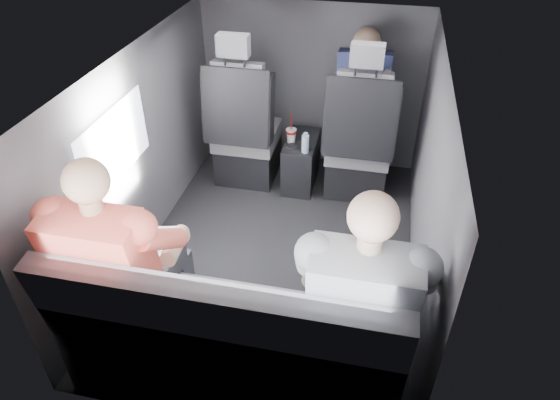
% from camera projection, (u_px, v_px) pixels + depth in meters
% --- Properties ---
extents(floor, '(2.60, 2.60, 0.00)m').
position_uv_depth(floor, '(278.00, 251.00, 3.45)').
color(floor, black).
rests_on(floor, ground).
extents(ceiling, '(2.60, 2.60, 0.00)m').
position_uv_depth(ceiling, '(277.00, 61.00, 2.67)').
color(ceiling, '#B2B2AD').
rests_on(ceiling, panel_back).
extents(panel_left, '(0.02, 2.60, 1.35)m').
position_uv_depth(panel_left, '(141.00, 153.00, 3.21)').
color(panel_left, '#56565B').
rests_on(panel_left, floor).
extents(panel_right, '(0.02, 2.60, 1.35)m').
position_uv_depth(panel_right, '(428.00, 185.00, 2.91)').
color(panel_right, '#56565B').
rests_on(panel_right, floor).
extents(panel_front, '(1.80, 0.02, 1.35)m').
position_uv_depth(panel_front, '(311.00, 86.00, 4.09)').
color(panel_front, '#56565B').
rests_on(panel_front, floor).
extents(panel_back, '(1.80, 0.02, 1.35)m').
position_uv_depth(panel_back, '(209.00, 334.00, 2.03)').
color(panel_back, '#56565B').
rests_on(panel_back, floor).
extents(side_window, '(0.02, 0.75, 0.42)m').
position_uv_depth(side_window, '(116.00, 145.00, 2.84)').
color(side_window, white).
rests_on(side_window, panel_left).
extents(seatbelt, '(0.35, 0.11, 0.59)m').
position_uv_depth(seatbelt, '(362.00, 110.00, 3.44)').
color(seatbelt, black).
rests_on(seatbelt, front_seat_right).
extents(front_seat_left, '(0.52, 0.58, 1.26)m').
position_uv_depth(front_seat_left, '(245.00, 137.00, 3.96)').
color(front_seat_left, black).
rests_on(front_seat_left, floor).
extents(front_seat_right, '(0.52, 0.58, 1.26)m').
position_uv_depth(front_seat_right, '(359.00, 148.00, 3.81)').
color(front_seat_right, black).
rests_on(front_seat_right, floor).
extents(center_console, '(0.24, 0.48, 0.41)m').
position_uv_depth(center_console, '(301.00, 162.00, 4.04)').
color(center_console, black).
rests_on(center_console, floor).
extents(rear_bench, '(1.60, 0.57, 0.92)m').
position_uv_depth(rear_bench, '(231.00, 345.00, 2.43)').
color(rear_bench, '#555559').
rests_on(rear_bench, floor).
extents(soda_cup, '(0.08, 0.08, 0.25)m').
position_uv_depth(soda_cup, '(291.00, 135.00, 3.86)').
color(soda_cup, white).
rests_on(soda_cup, center_console).
extents(water_bottle, '(0.06, 0.06, 0.16)m').
position_uv_depth(water_bottle, '(305.00, 143.00, 3.72)').
color(water_bottle, '#9BBFD2').
rests_on(water_bottle, center_console).
extents(laptop_white, '(0.40, 0.40, 0.26)m').
position_uv_depth(laptop_white, '(133.00, 243.00, 2.55)').
color(laptop_white, white).
rests_on(laptop_white, passenger_rear_left).
extents(laptop_black, '(0.33, 0.30, 0.22)m').
position_uv_depth(laptop_black, '(365.00, 273.00, 2.38)').
color(laptop_black, black).
rests_on(laptop_black, passenger_rear_right).
extents(passenger_rear_left, '(0.55, 0.66, 1.29)m').
position_uv_depth(passenger_rear_left, '(123.00, 263.00, 2.40)').
color(passenger_rear_left, '#37373C').
rests_on(passenger_rear_left, rear_bench).
extents(passenger_rear_right, '(0.55, 0.66, 1.30)m').
position_uv_depth(passenger_rear_right, '(361.00, 300.00, 2.20)').
color(passenger_rear_right, navy).
rests_on(passenger_rear_right, rear_bench).
extents(passenger_front_right, '(0.40, 0.40, 0.81)m').
position_uv_depth(passenger_front_right, '(362.00, 92.00, 3.82)').
color(passenger_front_right, navy).
rests_on(passenger_front_right, front_seat_right).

